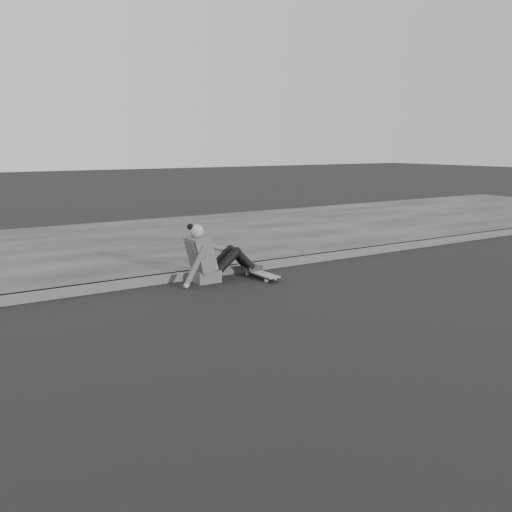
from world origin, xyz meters
The scene contains 5 objects.
ground centered at (0.00, 0.00, 0.00)m, with size 80.00×80.00×0.00m, color black.
curb centered at (0.00, 2.58, 0.06)m, with size 24.00×0.16×0.12m, color #4C4C4C.
sidewalk centered at (0.00, 5.60, 0.06)m, with size 24.00×6.00×0.12m, color #383838.
skateboard centered at (-2.31, 2.05, 0.07)m, with size 0.20×0.78×0.09m.
seated_woman centered at (-3.05, 2.30, 0.36)m, with size 1.38×0.46×0.88m.
Camera 1 is at (-6.89, -4.93, 1.98)m, focal length 40.00 mm.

